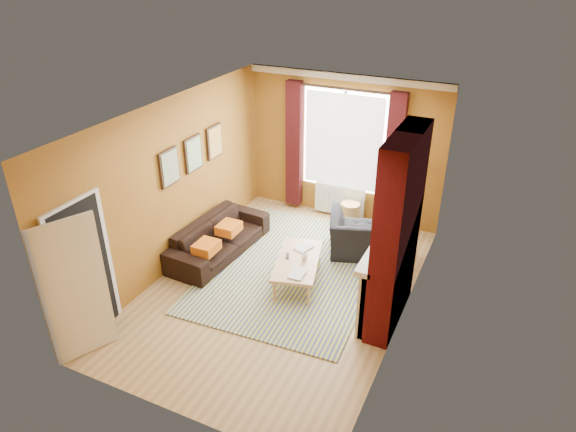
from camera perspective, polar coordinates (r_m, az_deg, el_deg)
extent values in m
plane|color=olive|center=(8.21, -0.75, -7.85)|extent=(5.50, 5.50, 0.00)
cube|color=brown|center=(9.82, 6.24, 7.50)|extent=(3.80, 0.02, 2.80)
cube|color=brown|center=(5.53, -13.53, -10.98)|extent=(3.80, 0.02, 2.80)
cube|color=brown|center=(6.96, 13.42, -2.16)|extent=(0.02, 5.50, 2.80)
cube|color=brown|center=(8.41, -12.58, 3.35)|extent=(0.02, 5.50, 2.80)
cube|color=silver|center=(6.96, -0.89, 11.20)|extent=(3.80, 5.50, 0.01)
cube|color=#44090C|center=(6.99, 12.03, -1.87)|extent=(0.35, 1.40, 2.80)
cube|color=silver|center=(7.48, 9.94, -7.22)|extent=(0.12, 1.30, 1.10)
cube|color=silver|center=(7.20, 9.90, -3.68)|extent=(0.22, 1.40, 0.08)
cube|color=silver|center=(7.04, 8.42, -9.88)|extent=(0.16, 0.14, 1.04)
cube|color=silver|center=(7.97, 10.95, -5.16)|extent=(0.16, 0.14, 1.04)
cube|color=black|center=(7.53, 10.10, -7.90)|extent=(0.06, 0.80, 0.90)
cube|color=black|center=(7.78, 9.70, -10.37)|extent=(0.20, 1.00, 0.06)
cube|color=silver|center=(6.84, 9.24, -4.24)|extent=(0.03, 0.12, 0.16)
cube|color=black|center=(7.06, 9.82, -3.32)|extent=(0.03, 0.10, 0.14)
cylinder|color=black|center=(7.27, 10.37, -2.46)|extent=(0.10, 0.10, 0.12)
cube|color=black|center=(6.82, 10.86, 1.74)|extent=(0.03, 0.60, 0.75)
cube|color=#966233|center=(6.82, 10.70, 1.78)|extent=(0.01, 0.52, 0.66)
cube|color=silver|center=(9.40, 6.59, 15.09)|extent=(3.80, 0.08, 0.12)
cube|color=white|center=(9.74, 6.23, 8.27)|extent=(1.60, 0.04, 1.90)
cube|color=white|center=(9.71, 6.15, 8.20)|extent=(1.50, 0.02, 1.80)
cube|color=silver|center=(9.73, 6.19, 8.24)|extent=(0.06, 0.04, 1.90)
cube|color=#3A0D0F|center=(10.07, 0.69, 7.89)|extent=(0.30, 0.16, 2.50)
cube|color=#3A0D0F|center=(9.49, 11.59, 6.01)|extent=(0.30, 0.16, 2.50)
cylinder|color=black|center=(9.37, 6.36, 13.87)|extent=(2.30, 0.05, 0.05)
cube|color=silver|center=(10.15, 5.75, 1.76)|extent=(1.00, 0.10, 0.60)
cube|color=silver|center=(10.24, 3.27, 2.11)|extent=(0.04, 0.03, 0.56)
cube|color=silver|center=(10.20, 3.84, 1.99)|extent=(0.04, 0.03, 0.56)
cube|color=silver|center=(10.17, 4.42, 1.87)|extent=(0.04, 0.03, 0.56)
cube|color=silver|center=(10.13, 5.00, 1.76)|extent=(0.04, 0.03, 0.56)
cube|color=silver|center=(10.10, 5.58, 1.64)|extent=(0.04, 0.03, 0.56)
cube|color=silver|center=(10.07, 6.17, 1.52)|extent=(0.04, 0.03, 0.56)
cube|color=silver|center=(10.04, 6.76, 1.40)|extent=(0.04, 0.03, 0.56)
cube|color=silver|center=(10.01, 7.35, 1.28)|extent=(0.04, 0.03, 0.56)
cube|color=silver|center=(9.98, 7.95, 1.16)|extent=(0.04, 0.03, 0.56)
cube|color=black|center=(8.18, -13.07, 5.28)|extent=(0.04, 0.44, 0.58)
cube|color=orange|center=(8.17, -12.93, 5.25)|extent=(0.01, 0.38, 0.52)
cube|color=black|center=(8.66, -10.50, 6.82)|extent=(0.04, 0.44, 0.58)
cube|color=green|center=(8.65, -10.36, 6.80)|extent=(0.01, 0.38, 0.52)
cube|color=black|center=(9.16, -8.19, 8.19)|extent=(0.04, 0.44, 0.58)
cube|color=#B9532E|center=(9.15, -8.06, 8.17)|extent=(0.01, 0.38, 0.52)
cube|color=silver|center=(7.28, -21.67, -5.81)|extent=(0.05, 0.94, 2.06)
cube|color=black|center=(7.26, -21.55, -5.85)|extent=(0.02, 0.80, 1.98)
cube|color=silver|center=(6.96, -22.59, -7.67)|extent=(0.37, 0.74, 1.98)
imported|color=#417A36|center=(7.49, 11.04, -0.90)|extent=(0.14, 0.10, 0.27)
cube|color=#C15A10|center=(8.39, -9.05, -3.45)|extent=(0.34, 0.40, 0.16)
cube|color=#C15A10|center=(8.89, -6.60, -1.34)|extent=(0.34, 0.40, 0.16)
cube|color=navy|center=(8.62, 0.67, -5.84)|extent=(2.83, 3.79, 0.02)
imported|color=black|center=(8.98, -7.68, -2.40)|extent=(0.95, 2.15, 0.61)
imported|color=black|center=(8.94, 8.35, -2.07)|extent=(1.41, 1.32, 0.75)
cube|color=tan|center=(8.09, 1.09, -5.00)|extent=(0.96, 1.41, 0.05)
cylinder|color=tan|center=(7.78, -1.52, -8.43)|extent=(0.07, 0.07, 0.38)
cylinder|color=tan|center=(7.71, 2.29, -8.83)|extent=(0.07, 0.07, 0.38)
cylinder|color=tan|center=(8.73, 0.02, -3.98)|extent=(0.07, 0.07, 0.38)
cylinder|color=tan|center=(8.67, 3.39, -4.29)|extent=(0.07, 0.07, 0.38)
cylinder|color=#A38246|center=(9.91, 6.90, 0.20)|extent=(0.48, 0.48, 0.45)
cylinder|color=black|center=(9.77, 13.17, -2.22)|extent=(0.23, 0.23, 0.03)
cylinder|color=black|center=(9.44, 13.63, 1.55)|extent=(0.02, 0.02, 1.41)
cone|color=beige|center=(9.16, 14.13, 5.54)|extent=(0.23, 0.23, 0.17)
imported|color=#999999|center=(7.74, 0.26, -6.31)|extent=(0.24, 0.31, 0.03)
imported|color=#999999|center=(8.42, 1.21, -3.28)|extent=(0.30, 0.34, 0.02)
imported|color=#999999|center=(8.04, 1.84, -4.59)|extent=(0.14, 0.14, 0.10)
cube|color=#242427|center=(8.14, -0.06, -4.44)|extent=(0.11, 0.17, 0.02)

